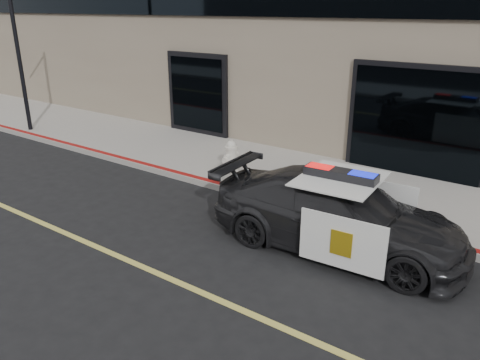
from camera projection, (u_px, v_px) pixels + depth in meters
The scene contains 5 objects.
ground at pixel (324, 346), 6.06m from camera, with size 120.00×120.00×0.00m, color black.
sidewalk_n at pixel (433, 207), 10.04m from camera, with size 60.00×3.50×0.15m, color gray.
police_car at pixel (338, 214), 8.31m from camera, with size 2.40×4.78×1.50m.
fire_hydrant at pixel (231, 157), 11.88m from camera, with size 0.37×0.52×0.82m.
street_light at pixel (16, 50), 15.09m from camera, with size 0.13×1.22×4.80m.
Camera 1 is at (1.98, -4.64, 4.14)m, focal length 35.00 mm.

